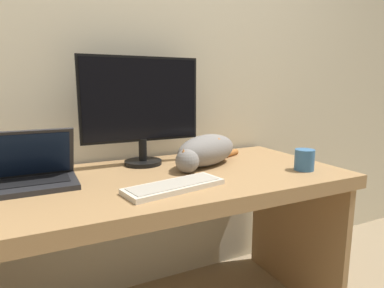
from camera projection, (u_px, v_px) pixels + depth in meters
name	position (u px, v px, depth m)	size (l,w,h in m)	color
wall_back	(125.00, 55.00, 1.66)	(6.40, 0.06, 2.60)	beige
desk	(156.00, 210.00, 1.39)	(1.68, 0.75, 0.76)	#A37A4C
monitor	(141.00, 106.00, 1.53)	(0.58, 0.18, 0.52)	black
laptop	(32.00, 175.00, 1.23)	(0.32, 0.23, 0.22)	#232326
external_keyboard	(174.00, 186.00, 1.20)	(0.40, 0.20, 0.02)	beige
cat	(206.00, 150.00, 1.54)	(0.48, 0.31, 0.15)	gray
coffee_mug	(304.00, 160.00, 1.47)	(0.09, 0.09, 0.10)	teal
small_toy	(208.00, 154.00, 1.72)	(0.04, 0.04, 0.04)	#2D6BB7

